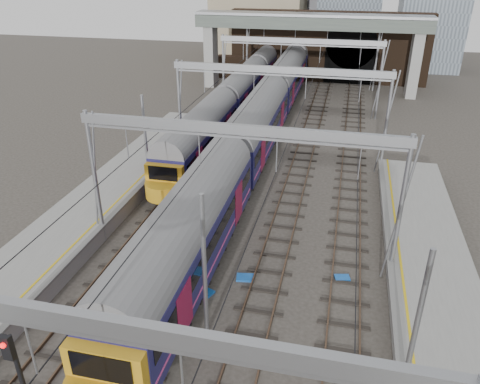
# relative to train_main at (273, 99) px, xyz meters

# --- Properties ---
(ground) EXTENTS (160.00, 160.00, 0.00)m
(ground) POSITION_rel_train_main_xyz_m (2.00, -31.77, -2.63)
(ground) COLOR #38332D
(ground) RESTS_ON ground
(platform_left) EXTENTS (4.32, 55.00, 1.12)m
(platform_left) POSITION_rel_train_main_xyz_m (-8.18, -29.27, -2.08)
(platform_left) COLOR gray
(platform_left) RESTS_ON ground
(tracks) EXTENTS (14.40, 80.00, 0.22)m
(tracks) POSITION_rel_train_main_xyz_m (2.00, -16.77, -2.61)
(tracks) COLOR #4C3828
(tracks) RESTS_ON ground
(overhead_line) EXTENTS (16.80, 80.00, 8.00)m
(overhead_line) POSITION_rel_train_main_xyz_m (2.00, -10.28, 3.94)
(overhead_line) COLOR gray
(overhead_line) RESTS_ON ground
(retaining_wall) EXTENTS (28.00, 2.75, 9.00)m
(retaining_wall) POSITION_rel_train_main_xyz_m (3.40, 20.16, 1.70)
(retaining_wall) COLOR black
(retaining_wall) RESTS_ON ground
(overbridge) EXTENTS (28.00, 3.00, 9.25)m
(overbridge) POSITION_rel_train_main_xyz_m (2.00, 14.23, 4.64)
(overbridge) COLOR gray
(overbridge) RESTS_ON ground
(train_main) EXTENTS (3.04, 70.19, 5.15)m
(train_main) POSITION_rel_train_main_xyz_m (0.00, 0.00, 0.00)
(train_main) COLOR black
(train_main) RESTS_ON ground
(train_second) EXTENTS (2.68, 61.90, 4.65)m
(train_second) POSITION_rel_train_main_xyz_m (-4.00, 11.58, -0.22)
(train_second) COLOR black
(train_second) RESTS_ON ground
(signal_near_left) EXTENTS (0.36, 0.47, 4.99)m
(signal_near_left) POSITION_rel_train_main_xyz_m (-2.20, -36.26, 0.51)
(signal_near_left) COLOR black
(signal_near_left) RESTS_ON ground
(equip_cover_a) EXTENTS (1.01, 0.78, 0.11)m
(equip_cover_a) POSITION_rel_train_main_xyz_m (2.83, -25.53, -2.58)
(equip_cover_a) COLOR blue
(equip_cover_a) RESTS_ON ground
(equip_cover_b) EXTENTS (1.16, 1.00, 0.11)m
(equip_cover_b) POSITION_rel_train_main_xyz_m (1.03, -27.16, -2.57)
(equip_cover_b) COLOR blue
(equip_cover_b) RESTS_ON ground
(equip_cover_c) EXTENTS (0.88, 0.71, 0.09)m
(equip_cover_c) POSITION_rel_train_main_xyz_m (7.81, -24.38, -2.59)
(equip_cover_c) COLOR blue
(equip_cover_c) RESTS_ON ground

